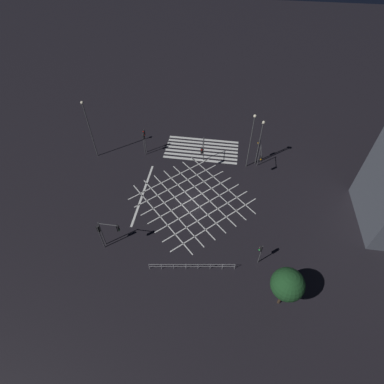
% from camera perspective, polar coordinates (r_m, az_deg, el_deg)
% --- Properties ---
extents(ground_plane, '(200.00, 200.00, 0.00)m').
position_cam_1_polar(ground_plane, '(42.09, -0.00, -1.36)').
color(ground_plane, black).
extents(road_markings, '(17.87, 23.05, 0.01)m').
position_cam_1_polar(road_markings, '(46.52, 0.71, 4.44)').
color(road_markings, silver).
rests_on(road_markings, ground_plane).
extents(traffic_light_sw_cross, '(0.36, 2.75, 4.04)m').
position_cam_1_polar(traffic_light_sw_cross, '(45.21, 12.86, 6.60)').
color(traffic_light_sw_cross, '#424244').
rests_on(traffic_light_sw_cross, ground_plane).
extents(traffic_light_ne_main, '(2.51, 0.36, 4.35)m').
position_cam_1_polar(traffic_light_ne_main, '(36.05, -15.27, -7.00)').
color(traffic_light_ne_main, '#424244').
rests_on(traffic_light_ne_main, ground_plane).
extents(traffic_light_ne_cross, '(0.36, 0.39, 4.12)m').
position_cam_1_polar(traffic_light_ne_cross, '(36.51, -17.19, -7.39)').
color(traffic_light_ne_cross, '#424244').
rests_on(traffic_light_ne_cross, ground_plane).
extents(traffic_light_median_south, '(0.36, 2.80, 4.44)m').
position_cam_1_polar(traffic_light_median_south, '(44.99, 2.04, 8.16)').
color(traffic_light_median_south, '#424244').
rests_on(traffic_light_median_south, ground_plane).
extents(traffic_light_se_main, '(0.39, 0.36, 4.09)m').
position_cam_1_polar(traffic_light_se_main, '(47.86, -9.13, 9.73)').
color(traffic_light_se_main, '#424244').
rests_on(traffic_light_se_main, ground_plane).
extents(traffic_light_nw_main, '(0.39, 0.36, 3.39)m').
position_cam_1_polar(traffic_light_nw_main, '(35.00, 12.91, -10.87)').
color(traffic_light_nw_main, '#424244').
rests_on(traffic_light_nw_main, ground_plane).
extents(traffic_light_se_cross, '(0.36, 0.39, 4.39)m').
position_cam_1_polar(traffic_light_se_cross, '(48.22, -9.06, 10.36)').
color(traffic_light_se_cross, '#424244').
rests_on(traffic_light_se_cross, ground_plane).
extents(traffic_light_sw_main, '(0.39, 0.36, 4.16)m').
position_cam_1_polar(traffic_light_sw_main, '(46.99, 12.55, 8.41)').
color(traffic_light_sw_main, '#424244').
rests_on(traffic_light_sw_main, ground_plane).
extents(street_lamp_east, '(0.44, 0.44, 9.26)m').
position_cam_1_polar(street_lamp_east, '(44.05, 11.28, 10.59)').
color(street_lamp_east, '#424244').
rests_on(street_lamp_east, ground_plane).
extents(street_lamp_west, '(0.47, 0.47, 7.84)m').
position_cam_1_polar(street_lamp_west, '(45.21, 12.97, 10.42)').
color(street_lamp_west, '#424244').
rests_on(street_lamp_west, ground_plane).
extents(street_lamp_far, '(0.45, 0.45, 9.77)m').
position_cam_1_polar(street_lamp_far, '(47.65, -19.21, 12.36)').
color(street_lamp_far, '#424244').
rests_on(street_lamp_far, ground_plane).
extents(street_tree_near, '(3.32, 3.32, 5.83)m').
position_cam_1_polar(street_tree_near, '(31.67, 17.74, -16.44)').
color(street_tree_near, '#38281C').
rests_on(street_tree_near, ground_plane).
extents(pedestrian_railing, '(9.74, 1.48, 1.05)m').
position_cam_1_polar(pedestrian_railing, '(35.20, -0.00, -13.91)').
color(pedestrian_railing, '#B7B7BC').
rests_on(pedestrian_railing, ground_plane).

